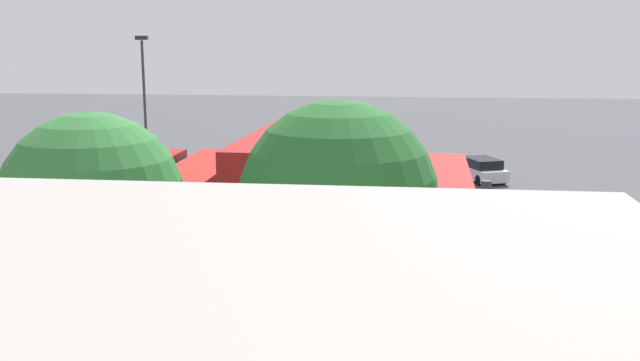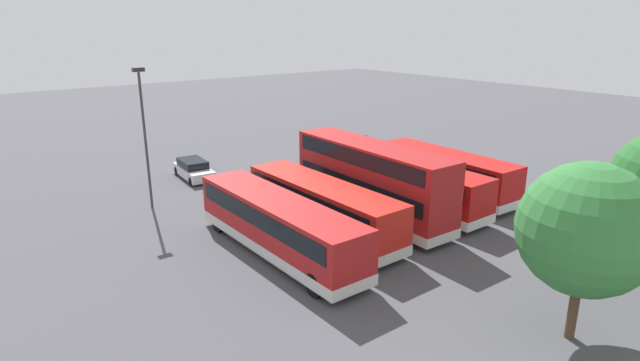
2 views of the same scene
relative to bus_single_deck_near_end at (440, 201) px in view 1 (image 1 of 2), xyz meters
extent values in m
plane|color=#47474C|center=(7.27, -8.61, -1.62)|extent=(140.00, 140.00, 0.00)
cube|color=#B71411|center=(0.00, 0.01, 0.03)|extent=(2.86, 10.47, 2.60)
cube|color=silver|center=(0.00, 0.01, -1.00)|extent=(2.90, 10.51, 0.55)
cube|color=black|center=(0.00, 0.01, 0.63)|extent=(2.89, 9.67, 0.90)
cube|color=black|center=(-0.15, -5.22, 0.63)|extent=(2.25, 0.13, 1.10)
cylinder|color=black|center=(1.01, -3.82, -1.07)|extent=(0.33, 1.11, 1.10)
cylinder|color=black|center=(-1.24, -3.76, -1.07)|extent=(0.33, 1.11, 1.10)
cylinder|color=black|center=(1.24, 3.77, -1.07)|extent=(0.33, 1.11, 1.10)
cylinder|color=black|center=(-1.01, 3.84, -1.07)|extent=(0.33, 1.11, 1.10)
cube|color=#B71411|center=(3.80, 0.16, 0.03)|extent=(2.57, 11.05, 2.60)
cube|color=silver|center=(3.80, 0.16, -1.00)|extent=(2.61, 11.09, 0.55)
cube|color=black|center=(3.80, 0.16, 0.63)|extent=(2.63, 10.25, 0.90)
cube|color=black|center=(3.79, -5.39, 0.63)|extent=(2.25, 0.06, 1.10)
cylinder|color=black|center=(4.91, -3.97, -1.07)|extent=(0.30, 1.10, 1.10)
cylinder|color=black|center=(2.66, -3.96, -1.07)|extent=(0.30, 1.10, 1.10)
cylinder|color=black|center=(4.93, 4.27, -1.07)|extent=(0.30, 1.10, 1.10)
cylinder|color=black|center=(2.68, 4.28, -1.07)|extent=(0.30, 1.10, 1.10)
cube|color=#A51919|center=(7.07, 0.04, 0.83)|extent=(2.91, 11.62, 4.20)
cube|color=silver|center=(7.07, 0.04, -1.00)|extent=(2.95, 11.66, 0.55)
cube|color=black|center=(7.07, 0.04, 0.63)|extent=(2.95, 10.82, 0.90)
cube|color=black|center=(7.07, 0.04, 2.33)|extent=(2.95, 10.82, 0.90)
cube|color=black|center=(6.89, -5.76, 0.63)|extent=(2.25, 0.13, 1.10)
cylinder|color=black|center=(8.06, -4.37, -1.07)|extent=(0.33, 1.11, 1.10)
cylinder|color=black|center=(5.81, -4.30, -1.07)|extent=(0.33, 1.11, 1.10)
cylinder|color=black|center=(8.34, 4.38, -1.07)|extent=(0.33, 1.11, 1.10)
cylinder|color=black|center=(6.09, 4.45, -1.07)|extent=(0.33, 1.11, 1.10)
cube|color=red|center=(10.90, 0.19, 0.03)|extent=(2.57, 11.08, 2.60)
cube|color=silver|center=(10.90, 0.19, -1.00)|extent=(2.61, 11.12, 0.55)
cube|color=black|center=(10.90, 0.19, 0.63)|extent=(2.63, 10.28, 0.90)
cube|color=black|center=(10.91, -5.37, 0.63)|extent=(2.25, 0.06, 1.10)
cylinder|color=black|center=(12.04, -3.94, -1.07)|extent=(0.30, 1.10, 1.10)
cylinder|color=black|center=(9.79, -3.95, -1.07)|extent=(0.30, 1.10, 1.10)
cylinder|color=black|center=(12.02, 4.33, -1.07)|extent=(0.30, 1.10, 1.10)
cylinder|color=black|center=(9.77, 4.33, -1.07)|extent=(0.30, 1.10, 1.10)
cube|color=#A51919|center=(14.30, 0.90, 0.03)|extent=(2.65, 11.94, 2.60)
cube|color=silver|center=(14.30, 0.90, -1.00)|extent=(2.69, 11.98, 0.55)
cube|color=black|center=(14.30, 0.90, 0.63)|extent=(2.70, 11.14, 0.90)
cube|color=black|center=(14.25, -5.09, 0.63)|extent=(2.25, 0.08, 1.10)
cylinder|color=black|center=(15.39, -3.67, -1.07)|extent=(0.31, 1.10, 1.10)
cylinder|color=black|center=(13.14, -3.65, -1.07)|extent=(0.31, 1.10, 1.10)
cylinder|color=black|center=(15.47, 5.45, -1.07)|extent=(0.31, 1.10, 1.10)
cylinder|color=black|center=(13.22, 5.47, -1.07)|extent=(0.31, 1.10, 1.10)
cube|color=silver|center=(12.02, -14.17, -1.09)|extent=(2.19, 4.64, 0.70)
cube|color=black|center=(12.01, -14.37, -0.47)|extent=(1.87, 2.83, 0.55)
cylinder|color=black|center=(11.37, -12.46, -1.30)|extent=(0.28, 0.66, 0.64)
cylinder|color=black|center=(12.97, -12.60, -1.30)|extent=(0.28, 0.66, 0.64)
cylinder|color=black|center=(11.08, -15.75, -1.30)|extent=(0.28, 0.66, 0.64)
cylinder|color=black|center=(12.67, -15.89, -1.30)|extent=(0.28, 0.66, 0.64)
cube|color=silver|center=(-3.10, -13.45, -1.09)|extent=(3.19, 4.42, 0.70)
cube|color=black|center=(-3.17, -13.26, -0.47)|extent=(2.43, 2.86, 0.55)
cylinder|color=black|center=(-1.82, -14.46, -1.30)|extent=(0.44, 0.68, 0.64)
cylinder|color=black|center=(-3.30, -15.07, -1.30)|extent=(0.44, 0.68, 0.64)
cylinder|color=black|center=(-2.89, -11.83, -1.30)|extent=(0.44, 0.68, 0.64)
cylinder|color=black|center=(-4.37, -12.44, -1.30)|extent=(0.44, 0.68, 0.64)
cylinder|color=#38383D|center=(16.95, -9.81, 2.66)|extent=(0.16, 0.16, 8.56)
cube|color=#262628|center=(16.95, -9.81, 7.09)|extent=(0.70, 0.30, 0.24)
cylinder|color=#333338|center=(-2.94, -8.50, -1.15)|extent=(0.60, 0.60, 0.95)
cylinder|color=#4C3823|center=(9.71, 13.78, -0.27)|extent=(0.36, 0.36, 2.71)
sphere|color=#2D7033|center=(9.71, 13.78, 2.78)|extent=(4.85, 4.85, 4.85)
cylinder|color=#4C3823|center=(3.20, 14.11, -0.11)|extent=(0.36, 0.36, 3.02)
sphere|color=#236028|center=(3.20, 14.11, 3.14)|extent=(4.96, 4.96, 4.96)
camera|label=1|loc=(1.58, 31.50, 7.06)|focal=40.60mm
camera|label=2|loc=(27.48, 21.26, 9.79)|focal=28.84mm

